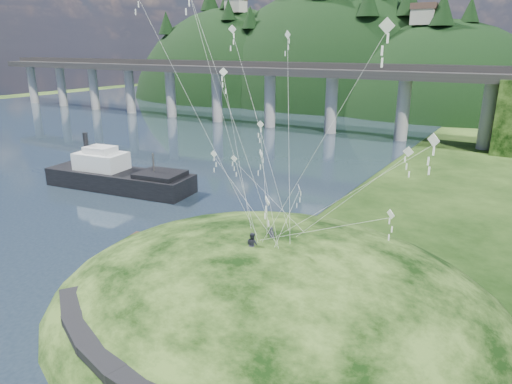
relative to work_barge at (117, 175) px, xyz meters
The scene contains 10 objects.
ground 29.28m from the work_barge, 33.61° to the right, with size 320.00×320.00×0.00m, color black.
water 49.66m from the work_barge, 163.83° to the left, with size 240.00×240.00×0.00m, color #2A3C4E.
grass_hill 35.46m from the work_barge, 23.67° to the right, with size 36.00×32.00×13.00m.
footpath 41.03m from the work_barge, 39.19° to the right, with size 22.29×5.84×0.83m.
bridge 54.50m from the work_barge, 92.25° to the left, with size 160.00×11.00×15.00m.
far_ridge 108.12m from the work_barge, 100.29° to the left, with size 153.00×70.00×94.50m.
work_barge is the anchor object (origin of this frame).
wooden_dock 22.78m from the work_barge, 26.45° to the right, with size 12.24×4.27×0.86m.
kite_flyers 34.92m from the work_barge, 25.40° to the right, with size 1.28×2.52×1.83m.
kite_swarm 35.33m from the work_barge, 20.69° to the right, with size 21.32×11.97×18.65m.
Camera 1 is at (22.71, -24.05, 18.27)m, focal length 32.00 mm.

